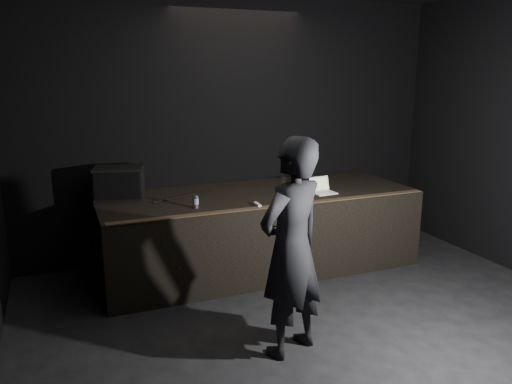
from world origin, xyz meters
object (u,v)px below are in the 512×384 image
object	(u,v)px
beer_can	(196,202)
person	(291,248)
stage_riser	(258,230)
laptop	(322,189)
stage_monitor	(119,182)

from	to	relation	value
beer_can	person	distance (m)	1.64
stage_riser	laptop	world-z (taller)	laptop
stage_riser	person	world-z (taller)	person
stage_monitor	beer_can	distance (m)	1.10
stage_monitor	person	bearing A→B (deg)	-50.13
stage_riser	laptop	size ratio (longest dim) A/B	13.18
laptop	beer_can	bearing A→B (deg)	178.96
person	stage_riser	bearing A→B (deg)	-126.58
stage_monitor	beer_can	xyz separation A→B (m)	(0.74, -0.80, -0.12)
stage_monitor	laptop	bearing A→B (deg)	-2.17
stage_riser	person	xyz separation A→B (m)	(-0.51, -2.02, 0.49)
stage_monitor	laptop	size ratio (longest dim) A/B	2.16
person	beer_can	bearing A→B (deg)	-97.41
laptop	beer_can	xyz separation A→B (m)	(-1.68, -0.11, 0.02)
stage_riser	beer_can	world-z (taller)	beer_can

